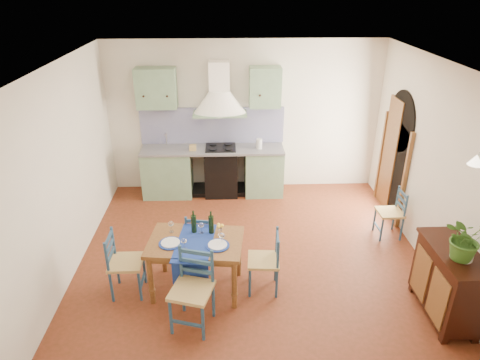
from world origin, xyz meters
name	(u,v)px	position (x,y,z in m)	size (l,w,h in m)	color
floor	(252,261)	(0.00, 0.00, 0.00)	(5.00, 5.00, 0.00)	#4C2510
back_wall	(219,139)	(-0.47, 2.29, 1.05)	(5.00, 0.96, 2.80)	beige
right_wall	(429,167)	(2.50, 0.28, 1.34)	(0.26, 5.00, 2.80)	beige
left_wall	(62,177)	(-2.50, 0.00, 1.40)	(0.04, 5.00, 2.80)	beige
ceiling	(255,66)	(0.00, 0.00, 2.80)	(5.00, 5.00, 0.01)	white
dining_table	(196,247)	(-0.75, -0.58, 0.67)	(1.26, 0.97, 1.07)	brown
chair_near	(193,289)	(-0.76, -1.21, 0.50)	(0.56, 0.56, 0.97)	navy
chair_far	(202,238)	(-0.71, -0.06, 0.45)	(0.46, 0.46, 0.86)	navy
chair_left	(124,263)	(-1.68, -0.62, 0.46)	(0.42, 0.42, 0.89)	navy
chair_right	(266,261)	(0.14, -0.62, 0.44)	(0.43, 0.43, 0.86)	navy
chair_spare	(391,213)	(2.23, 0.60, 0.41)	(0.38, 0.38, 0.80)	navy
sideboard	(449,281)	(2.26, -1.17, 0.51)	(0.50, 1.05, 0.94)	black
potted_plant	(466,238)	(2.24, -1.30, 1.19)	(0.47, 0.40, 0.52)	#325F1E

